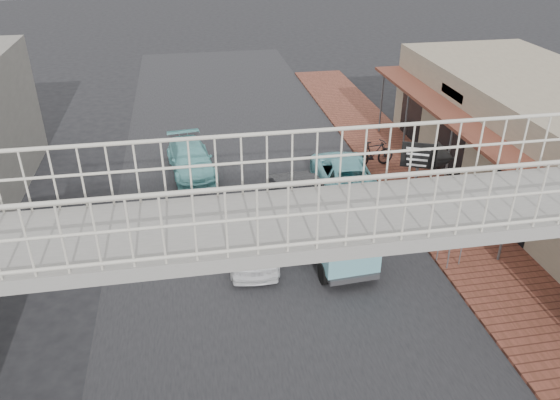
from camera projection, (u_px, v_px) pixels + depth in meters
name	position (u px, v px, depth m)	size (l,w,h in m)	color
ground	(284.00, 308.00, 14.90)	(120.00, 120.00, 0.00)	black
road_strip	(284.00, 308.00, 14.90)	(10.00, 60.00, 0.01)	black
sidewalk	(456.00, 228.00, 18.48)	(3.00, 40.00, 0.10)	brown
footbridge	(324.00, 312.00, 9.92)	(16.40, 2.40, 6.34)	gray
white_hatchback	(252.00, 239.00, 16.85)	(1.47, 3.66, 1.25)	white
dark_sedan	(303.00, 208.00, 18.34)	(1.55, 4.44, 1.46)	black
angkot_curb	(344.00, 173.00, 20.97)	(2.09, 4.52, 1.26)	#79CCD2
angkot_far	(191.00, 159.00, 22.22)	(1.64, 4.03, 1.17)	#6DBDBE
angkot_van	(336.00, 227.00, 16.53)	(1.87, 3.70, 1.77)	black
motorcycle_near	(435.00, 190.00, 19.78)	(0.65, 1.87, 0.98)	black
motorcycle_far	(374.00, 154.00, 22.51)	(0.53, 1.88, 1.13)	black
street_clock	(458.00, 201.00, 15.63)	(0.67, 0.61, 2.58)	#59595B
arrow_sign	(442.00, 159.00, 17.65)	(1.77, 1.20, 2.94)	#59595B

